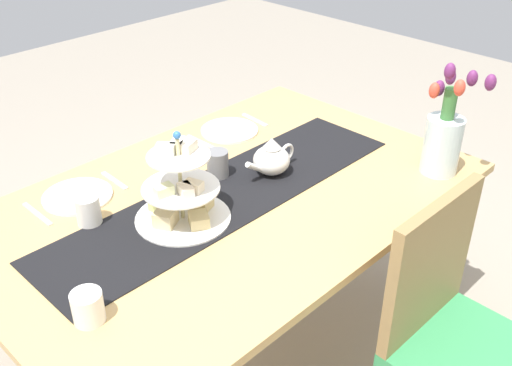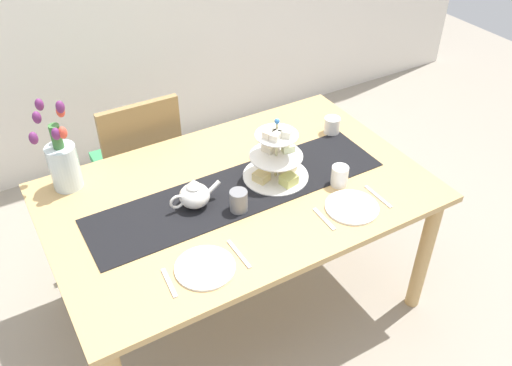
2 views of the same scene
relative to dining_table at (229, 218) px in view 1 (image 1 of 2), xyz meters
name	(u,v)px [view 1 (image 1 of 2)]	position (x,y,z in m)	size (l,w,h in m)	color
ground_plane	(233,352)	(0.00, 0.00, -0.64)	(8.00, 8.00, 0.00)	gray
dining_table	(229,218)	(0.00, 0.00, 0.00)	(1.66, 1.07, 0.73)	tan
chair_left	(456,331)	(-0.21, 0.76, -0.14)	(0.43, 0.43, 0.91)	olive
table_runner	(227,194)	(0.00, -0.01, 0.09)	(1.36, 0.34, 0.00)	black
tiered_cake_stand	(180,195)	(0.20, 0.00, 0.18)	(0.30, 0.30, 0.30)	beige
teapot	(272,159)	(-0.21, 0.00, 0.15)	(0.24, 0.13, 0.14)	white
tulip_vase	(444,136)	(-0.64, 0.41, 0.23)	(0.18, 0.21, 0.42)	silver
cream_jug	(88,307)	(0.64, 0.18, 0.13)	(0.08, 0.08, 0.09)	white
dinner_plate_left	(229,130)	(-0.33, -0.35, 0.10)	(0.23, 0.23, 0.01)	white
fork_left	(255,120)	(-0.48, -0.35, 0.09)	(0.02, 0.15, 0.01)	silver
knife_left	(202,143)	(-0.19, -0.35, 0.09)	(0.01, 0.17, 0.01)	silver
dinner_plate_right	(78,196)	(0.36, -0.35, 0.10)	(0.23, 0.23, 0.01)	white
fork_right	(114,181)	(0.21, -0.35, 0.09)	(0.02, 0.15, 0.01)	silver
knife_right	(37,214)	(0.50, -0.35, 0.09)	(0.01, 0.17, 0.01)	silver
mug_grey	(218,164)	(-0.06, -0.12, 0.14)	(0.08, 0.08, 0.10)	slate
mug_white_text	(88,210)	(0.41, -0.19, 0.14)	(0.08, 0.08, 0.10)	white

